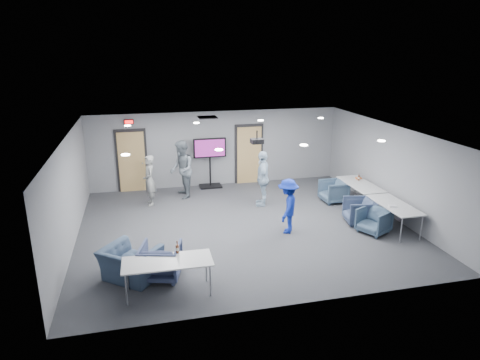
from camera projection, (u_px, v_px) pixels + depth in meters
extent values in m
plane|color=#35363C|center=(243.00, 226.00, 12.13)|extent=(9.00, 9.00, 0.00)
plane|color=silver|center=(243.00, 132.00, 11.33)|extent=(9.00, 9.00, 0.00)
cube|color=gray|center=(217.00, 149.00, 15.44)|extent=(9.00, 0.02, 2.70)
cube|color=gray|center=(294.00, 242.00, 8.01)|extent=(9.00, 0.02, 2.70)
cube|color=gray|center=(69.00, 193.00, 10.72)|extent=(0.02, 8.00, 2.70)
cube|color=gray|center=(390.00, 170.00, 12.73)|extent=(0.02, 8.00, 2.70)
cube|color=black|center=(132.00, 161.00, 14.83)|extent=(1.06, 0.06, 2.24)
cube|color=tan|center=(132.00, 162.00, 14.80)|extent=(0.90, 0.05, 2.10)
cylinder|color=#94969C|center=(142.00, 163.00, 14.84)|extent=(0.04, 0.10, 0.04)
cube|color=black|center=(249.00, 154.00, 15.76)|extent=(1.06, 0.06, 2.24)
cube|color=tan|center=(249.00, 155.00, 15.73)|extent=(0.90, 0.05, 2.10)
cylinder|color=#94969C|center=(259.00, 156.00, 15.78)|extent=(0.04, 0.10, 0.04)
cube|color=black|center=(129.00, 122.00, 14.39)|extent=(0.32, 0.06, 0.16)
cube|color=#FF0C0C|center=(129.00, 122.00, 14.35)|extent=(0.26, 0.02, 0.11)
cube|color=black|center=(208.00, 117.00, 13.82)|extent=(0.60, 0.60, 0.03)
cylinder|color=white|center=(126.00, 155.00, 8.99)|extent=(0.18, 0.18, 0.02)
cylinder|color=white|center=(128.00, 126.00, 12.33)|extent=(0.18, 0.18, 0.02)
cylinder|color=white|center=(219.00, 150.00, 9.44)|extent=(0.18, 0.18, 0.02)
cylinder|color=white|center=(196.00, 123.00, 12.78)|extent=(0.18, 0.18, 0.02)
cylinder|color=white|center=(304.00, 145.00, 9.88)|extent=(0.18, 0.18, 0.02)
cylinder|color=white|center=(261.00, 120.00, 13.22)|extent=(0.18, 0.18, 0.02)
cylinder|color=white|center=(381.00, 141.00, 10.33)|extent=(0.18, 0.18, 0.02)
cylinder|color=white|center=(321.00, 118.00, 13.67)|extent=(0.18, 0.18, 0.02)
imported|color=gray|center=(149.00, 180.00, 13.56)|extent=(0.47, 0.64, 1.62)
imported|color=slate|center=(182.00, 170.00, 14.19)|extent=(0.79, 0.98, 1.93)
imported|color=#AAC3DA|center=(263.00, 178.00, 13.52)|extent=(0.70, 1.12, 1.77)
imported|color=navy|center=(288.00, 206.00, 11.51)|extent=(0.97, 1.12, 1.51)
imported|color=#3D536A|center=(333.00, 191.00, 13.94)|extent=(0.81, 0.79, 0.72)
imported|color=#35415C|center=(359.00, 211.00, 12.25)|extent=(0.93, 0.91, 0.73)
imported|color=#3B5066|center=(374.00, 221.00, 11.60)|extent=(1.01, 1.00, 0.69)
imported|color=#3E486B|center=(161.00, 261.00, 9.31)|extent=(1.04, 1.06, 0.79)
imported|color=#3A4B64|center=(131.00, 263.00, 9.26)|extent=(1.50, 1.48, 0.74)
cube|color=silver|center=(360.00, 184.00, 13.48)|extent=(0.78, 1.87, 0.03)
cylinder|color=#94969C|center=(339.00, 188.00, 14.31)|extent=(0.04, 0.04, 0.70)
cylinder|color=#94969C|center=(364.00, 205.00, 12.73)|extent=(0.04, 0.04, 0.70)
cylinder|color=#94969C|center=(355.00, 186.00, 14.45)|extent=(0.04, 0.04, 0.70)
cylinder|color=#94969C|center=(383.00, 204.00, 12.86)|extent=(0.04, 0.04, 0.70)
cube|color=silver|center=(395.00, 205.00, 11.72)|extent=(0.75, 1.79, 0.03)
cylinder|color=#94969C|center=(369.00, 208.00, 12.52)|extent=(0.04, 0.04, 0.70)
cylinder|color=#94969C|center=(401.00, 230.00, 11.00)|extent=(0.04, 0.04, 0.70)
cylinder|color=#94969C|center=(387.00, 206.00, 12.65)|extent=(0.04, 0.04, 0.70)
cylinder|color=#94969C|center=(421.00, 228.00, 11.13)|extent=(0.04, 0.04, 0.70)
cube|color=silver|center=(167.00, 262.00, 8.61)|extent=(1.82, 0.78, 0.03)
cylinder|color=#94969C|center=(206.00, 266.00, 9.17)|extent=(0.04, 0.04, 0.70)
cylinder|color=#94969C|center=(127.00, 275.00, 8.83)|extent=(0.04, 0.04, 0.70)
cylinder|color=#94969C|center=(210.00, 281.00, 8.61)|extent=(0.04, 0.04, 0.70)
cylinder|color=#94969C|center=(126.00, 290.00, 8.28)|extent=(0.04, 0.04, 0.70)
cylinder|color=#50210D|center=(177.00, 249.00, 8.92)|extent=(0.07, 0.07, 0.19)
cylinder|color=#50210D|center=(177.00, 243.00, 8.88)|extent=(0.03, 0.03, 0.08)
cylinder|color=beige|center=(177.00, 249.00, 8.92)|extent=(0.07, 0.07, 0.06)
cylinder|color=#50210D|center=(359.00, 178.00, 13.81)|extent=(0.06, 0.06, 0.16)
cylinder|color=#50210D|center=(359.00, 175.00, 13.78)|extent=(0.02, 0.02, 0.07)
cylinder|color=beige|center=(359.00, 178.00, 13.81)|extent=(0.06, 0.06, 0.05)
cube|color=#B45B2D|center=(359.00, 178.00, 13.99)|extent=(0.20, 0.14, 0.04)
cube|color=silver|center=(393.00, 206.00, 11.52)|extent=(0.22, 0.18, 0.04)
cube|color=black|center=(211.00, 186.00, 15.53)|extent=(0.78, 0.56, 0.06)
cylinder|color=black|center=(210.00, 168.00, 15.33)|extent=(0.06, 0.06, 1.34)
cube|color=black|center=(210.00, 148.00, 15.11)|extent=(1.17, 0.07, 0.69)
cube|color=#761A6C|center=(210.00, 148.00, 15.07)|extent=(1.06, 0.01, 0.60)
cylinder|color=black|center=(257.00, 135.00, 11.61)|extent=(0.04, 0.04, 0.22)
cube|color=black|center=(257.00, 141.00, 11.66)|extent=(0.34, 0.29, 0.13)
cylinder|color=black|center=(258.00, 142.00, 11.52)|extent=(0.08, 0.06, 0.08)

